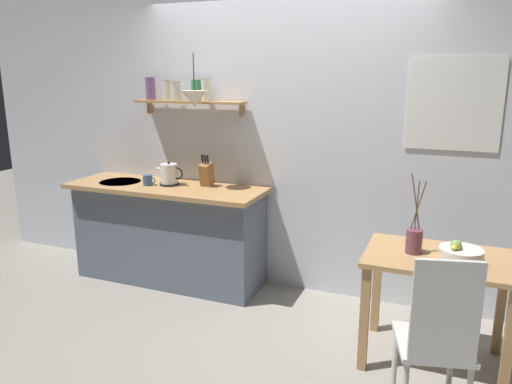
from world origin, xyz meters
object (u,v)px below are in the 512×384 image
object	(u,v)px
dining_chair_near	(437,336)
pendant_lamp	(194,98)
dining_table	(438,276)
knife_block	(207,174)
coffee_mug_by_sink	(148,180)
electric_kettle	(169,175)
twig_vase	(414,240)
fruit_bowl	(460,253)

from	to	relation	value
dining_chair_near	pendant_lamp	distance (m)	2.58
dining_table	pendant_lamp	distance (m)	2.32
knife_block	dining_table	bearing A→B (deg)	-16.38
knife_block	coffee_mug_by_sink	bearing A→B (deg)	-161.30
dining_table	coffee_mug_by_sink	world-z (taller)	coffee_mug_by_sink
coffee_mug_by_sink	pendant_lamp	distance (m)	0.88
dining_table	dining_chair_near	distance (m)	0.67
electric_kettle	pendant_lamp	bearing A→B (deg)	-11.00
electric_kettle	pendant_lamp	distance (m)	0.75
dining_chair_near	twig_vase	distance (m)	0.75
knife_block	pendant_lamp	size ratio (longest dim) A/B	0.66
coffee_mug_by_sink	pendant_lamp	world-z (taller)	pendant_lamp
dining_table	twig_vase	world-z (taller)	twig_vase
fruit_bowl	electric_kettle	distance (m)	2.50
dining_chair_near	knife_block	distance (m)	2.42
dining_chair_near	fruit_bowl	distance (m)	0.68
twig_vase	coffee_mug_by_sink	distance (m)	2.37
dining_chair_near	pendant_lamp	size ratio (longest dim) A/B	2.34
dining_chair_near	knife_block	xyz separation A→B (m)	(-2.01, 1.25, 0.48)
dining_table	pendant_lamp	xyz separation A→B (m)	(-2.00, 0.44, 1.08)
pendant_lamp	electric_kettle	bearing A→B (deg)	169.00
dining_table	pendant_lamp	bearing A→B (deg)	167.70
dining_chair_near	dining_table	bearing A→B (deg)	92.08
twig_vase	knife_block	size ratio (longest dim) A/B	1.83
fruit_bowl	knife_block	bearing A→B (deg)	163.31
coffee_mug_by_sink	pendant_lamp	xyz separation A→B (m)	(0.49, 0.02, 0.73)
dining_table	coffee_mug_by_sink	distance (m)	2.55
dining_table	twig_vase	distance (m)	0.28
dining_table	fruit_bowl	xyz separation A→B (m)	(0.12, -0.05, 0.19)
dining_table	twig_vase	xyz separation A→B (m)	(-0.16, -0.00, 0.23)
dining_chair_near	twig_vase	bearing A→B (deg)	105.86
electric_kettle	knife_block	size ratio (longest dim) A/B	0.89
dining_chair_near	twig_vase	world-z (taller)	twig_vase
coffee_mug_by_sink	twig_vase	bearing A→B (deg)	-10.18
fruit_bowl	twig_vase	bearing A→B (deg)	171.41
dining_chair_near	electric_kettle	size ratio (longest dim) A/B	3.96
twig_vase	pendant_lamp	distance (m)	2.07
fruit_bowl	coffee_mug_by_sink	world-z (taller)	coffee_mug_by_sink
electric_kettle	knife_block	distance (m)	0.34
pendant_lamp	dining_chair_near	bearing A→B (deg)	-28.64
dining_chair_near	knife_block	bearing A→B (deg)	148.04
coffee_mug_by_sink	dining_table	bearing A→B (deg)	-9.42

